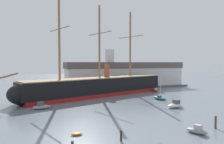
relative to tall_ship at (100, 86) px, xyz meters
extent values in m
cube|color=maroon|center=(0.00, 0.00, -2.70)|extent=(51.09, 23.51, 1.34)
cube|color=black|center=(0.00, 0.00, 0.35)|extent=(53.22, 24.49, 4.77)
ellipsoid|color=black|center=(-23.31, -7.77, -0.31)|extent=(11.40, 9.88, 6.11)
ellipsoid|color=black|center=(23.32, 7.77, -0.31)|extent=(11.40, 9.88, 6.11)
cube|color=#9E7F5B|center=(0.00, 0.00, 2.88)|extent=(52.00, 23.55, 0.29)
cylinder|color=#936642|center=(-13.94, -4.64, 15.14)|extent=(0.67, 0.67, 24.80)
cylinder|color=#936642|center=(-13.94, -4.64, 18.12)|extent=(4.31, 12.25, 0.27)
cylinder|color=#936642|center=(0.00, 0.00, 15.14)|extent=(0.67, 0.67, 24.80)
cylinder|color=#936642|center=(0.00, 0.00, 18.12)|extent=(4.31, 12.25, 0.27)
cylinder|color=#936642|center=(13.94, 4.64, 15.14)|extent=(0.67, 0.67, 24.80)
cylinder|color=#936642|center=(13.94, 4.64, 18.12)|extent=(4.31, 12.25, 0.27)
cylinder|color=#936642|center=(-29.01, -9.67, 4.28)|extent=(8.16, 3.12, 2.54)
cylinder|color=#9E4C33|center=(3.04, 1.01, 5.12)|extent=(1.91, 1.91, 4.77)
ellipsoid|color=orange|center=(-15.07, -36.07, -3.15)|extent=(1.92, 1.01, 0.44)
cube|color=beige|center=(-15.07, -36.07, -2.99)|extent=(0.24, 0.70, 0.07)
ellipsoid|color=gray|center=(3.27, -42.03, -2.96)|extent=(2.68, 3.77, 0.81)
cube|color=#B2ADA3|center=(3.37, -42.25, -2.31)|extent=(1.28, 1.35, 0.81)
ellipsoid|color=silver|center=(12.34, -24.97, -2.81)|extent=(4.99, 2.58, 1.11)
cube|color=#4C4C51|center=(12.67, -24.93, -1.92)|extent=(1.61, 1.47, 1.11)
ellipsoid|color=gray|center=(-19.47, -14.57, -2.84)|extent=(4.75, 2.65, 1.05)
cube|color=#4C4C51|center=(-19.77, -14.62, -2.01)|extent=(1.57, 1.44, 1.05)
ellipsoid|color=#236670|center=(15.13, -13.92, -2.87)|extent=(2.48, 5.46, 1.00)
cube|color=#4C4C51|center=(15.08, -13.66, -2.30)|extent=(1.09, 1.45, 0.53)
cylinder|color=silver|center=(15.17, -14.18, 0.46)|extent=(0.13, 0.13, 6.06)
ellipsoid|color=#B22D28|center=(23.88, 2.37, -2.97)|extent=(1.66, 3.47, 0.79)
cube|color=beige|center=(23.90, 2.14, -2.34)|extent=(0.99, 1.10, 0.79)
ellipsoid|color=orange|center=(-0.43, 12.61, -2.91)|extent=(3.45, 4.14, 0.90)
cube|color=beige|center=(-0.58, 12.84, -2.19)|extent=(1.52, 1.56, 0.90)
cylinder|color=#4C3D2D|center=(8.20, -41.21, -2.27)|extent=(0.36, 0.36, 2.19)
cylinder|color=#382B1E|center=(-9.45, -40.69, -2.59)|extent=(0.32, 0.32, 1.56)
cube|color=#565659|center=(19.01, 20.10, -2.97)|extent=(60.17, 14.23, 0.80)
cube|color=silver|center=(19.01, 20.10, 1.50)|extent=(54.70, 11.86, 8.13)
cube|color=#5B514C|center=(19.01, 20.10, 6.95)|extent=(55.79, 12.10, 2.77)
cube|color=silver|center=(11.09, 20.10, 11.19)|extent=(3.20, 3.20, 5.73)
ellipsoid|color=silver|center=(-4.74, -22.69, 15.55)|extent=(0.33, 0.14, 0.11)
sphere|color=silver|center=(-4.94, -22.67, 15.56)|extent=(0.09, 0.09, 0.09)
cube|color=#ADA89E|center=(-4.77, -23.06, 15.57)|extent=(0.18, 0.64, 0.13)
cube|color=#ADA89E|center=(-4.70, -22.32, 15.57)|extent=(0.18, 0.64, 0.13)
camera|label=1|loc=(-21.27, -68.02, 8.05)|focal=33.23mm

